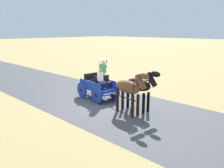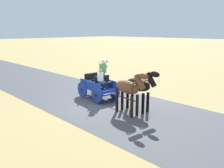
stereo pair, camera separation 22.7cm
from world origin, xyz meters
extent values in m
plane|color=tan|center=(0.00, 0.00, 0.00)|extent=(200.00, 200.00, 0.00)
cube|color=#4C4C51|center=(0.00, 0.00, 0.00)|extent=(6.07, 160.00, 0.01)
cube|color=#1E3899|center=(-0.45, -0.88, 0.66)|extent=(1.45, 2.32, 0.12)
cube|color=#1E3899|center=(-1.02, -0.82, 0.94)|extent=(0.30, 2.08, 0.44)
cube|color=#1E3899|center=(0.12, -0.95, 0.94)|extent=(0.30, 2.08, 0.44)
cube|color=#1E3899|center=(-0.31, 0.33, 0.56)|extent=(1.10, 0.36, 0.08)
cube|color=#1E3899|center=(-0.59, -2.07, 0.48)|extent=(0.74, 0.28, 0.06)
cube|color=black|center=(-0.38, -0.28, 1.04)|extent=(1.05, 0.48, 0.14)
cube|color=black|center=(-0.40, -0.46, 1.26)|extent=(1.02, 0.20, 0.44)
cube|color=black|center=(-0.51, -1.37, 1.04)|extent=(1.05, 0.48, 0.14)
cube|color=black|center=(-0.53, -1.55, 1.26)|extent=(1.02, 0.20, 0.44)
cylinder|color=#1E3899|center=(-1.01, -0.04, 0.48)|extent=(0.21, 0.97, 0.96)
cylinder|color=black|center=(-1.01, -0.04, 0.48)|extent=(0.14, 0.22, 0.21)
cylinder|color=#1E3899|center=(0.28, -0.19, 0.48)|extent=(0.21, 0.97, 0.96)
cylinder|color=black|center=(0.28, -0.19, 0.48)|extent=(0.14, 0.22, 0.21)
cylinder|color=#1E3899|center=(-1.19, -1.57, 0.48)|extent=(0.21, 0.97, 0.96)
cylinder|color=black|center=(-1.19, -1.57, 0.48)|extent=(0.14, 0.22, 0.21)
cylinder|color=#1E3899|center=(0.11, -1.72, 0.48)|extent=(0.21, 0.97, 0.96)
cylinder|color=black|center=(0.11, -1.72, 0.48)|extent=(0.14, 0.22, 0.21)
cylinder|color=brown|center=(-0.20, 1.30, 0.61)|extent=(0.30, 1.99, 0.07)
cylinder|color=black|center=(-0.08, -0.32, 1.74)|extent=(0.02, 0.02, 1.30)
cylinder|color=#384C7F|center=(-0.56, -0.54, 1.17)|extent=(0.22, 0.22, 0.90)
cube|color=#387F47|center=(-0.56, -0.54, 1.90)|extent=(0.36, 0.26, 0.56)
sphere|color=beige|center=(-0.56, -0.54, 2.30)|extent=(0.22, 0.22, 0.22)
cylinder|color=beige|center=(-0.56, -0.54, 2.40)|extent=(0.36, 0.36, 0.01)
cylinder|color=beige|center=(-0.56, -0.54, 2.45)|extent=(0.20, 0.20, 0.10)
cylinder|color=#387F47|center=(-0.74, -0.48, 2.08)|extent=(0.27, 0.11, 0.32)
cube|color=black|center=(-0.79, -0.45, 2.28)|extent=(0.03, 0.07, 0.14)
cube|color=#384C7F|center=(-0.12, -0.19, 1.18)|extent=(0.32, 0.35, 0.14)
cube|color=silver|center=(-0.13, -0.31, 1.49)|extent=(0.32, 0.23, 0.48)
sphere|color=#9E7051|center=(-0.13, -0.31, 1.84)|extent=(0.20, 0.20, 0.20)
ellipsoid|color=black|center=(-0.48, 2.14, 1.37)|extent=(0.69, 1.60, 0.64)
cylinder|color=black|center=(-0.61, 2.70, 0.53)|extent=(0.15, 0.15, 1.05)
cylinder|color=black|center=(-0.25, 2.67, 0.53)|extent=(0.15, 0.15, 1.05)
cylinder|color=black|center=(-0.71, 1.61, 0.53)|extent=(0.15, 0.15, 1.05)
cylinder|color=black|center=(-0.35, 1.58, 0.53)|extent=(0.15, 0.15, 1.05)
cylinder|color=black|center=(-0.41, 2.98, 1.77)|extent=(0.32, 0.67, 0.73)
ellipsoid|color=black|center=(-0.39, 3.20, 2.07)|extent=(0.27, 0.56, 0.28)
cube|color=black|center=(-0.41, 2.96, 1.81)|extent=(0.10, 0.51, 0.56)
cylinder|color=black|center=(-0.54, 1.40, 1.07)|extent=(0.11, 0.11, 0.70)
torus|color=brown|center=(-0.43, 2.69, 1.45)|extent=(0.55, 0.12, 0.55)
ellipsoid|color=brown|center=(0.27, 2.05, 1.37)|extent=(0.74, 1.61, 0.64)
cylinder|color=black|center=(0.15, 2.62, 0.53)|extent=(0.15, 0.15, 1.05)
cylinder|color=black|center=(0.51, 2.58, 0.53)|extent=(0.15, 0.15, 1.05)
cylinder|color=black|center=(0.03, 1.53, 0.53)|extent=(0.15, 0.15, 1.05)
cylinder|color=black|center=(0.39, 1.49, 0.53)|extent=(0.15, 0.15, 1.05)
cylinder|color=brown|center=(0.37, 2.89, 1.77)|extent=(0.33, 0.67, 0.73)
ellipsoid|color=brown|center=(0.39, 3.11, 2.07)|extent=(0.28, 0.56, 0.28)
cube|color=black|center=(0.37, 2.87, 1.81)|extent=(0.12, 0.51, 0.56)
cylinder|color=black|center=(0.19, 1.32, 1.07)|extent=(0.11, 0.11, 0.70)
torus|color=brown|center=(0.33, 2.60, 1.45)|extent=(0.55, 0.13, 0.55)
camera|label=1|loc=(8.53, 8.74, 4.10)|focal=35.63mm
camera|label=2|loc=(8.38, 8.91, 4.10)|focal=35.63mm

